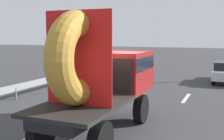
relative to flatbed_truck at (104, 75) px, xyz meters
name	(u,v)px	position (x,y,z in m)	size (l,w,h in m)	color
ground_plane	(100,126)	(-0.30, 0.29, -1.76)	(120.00, 120.00, 0.00)	#38383A
flatbed_truck	(104,75)	(0.00, 0.00, 0.00)	(2.02, 5.20, 3.62)	black
guardrail	(75,74)	(-5.55, 7.55, -1.23)	(0.10, 14.22, 0.71)	gray
lane_dash_left_far	(119,93)	(-1.71, 5.51, -1.76)	(2.02, 0.16, 0.01)	beige
lane_dash_right_far	(186,98)	(1.71, 5.60, -1.76)	(2.11, 0.16, 0.01)	beige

